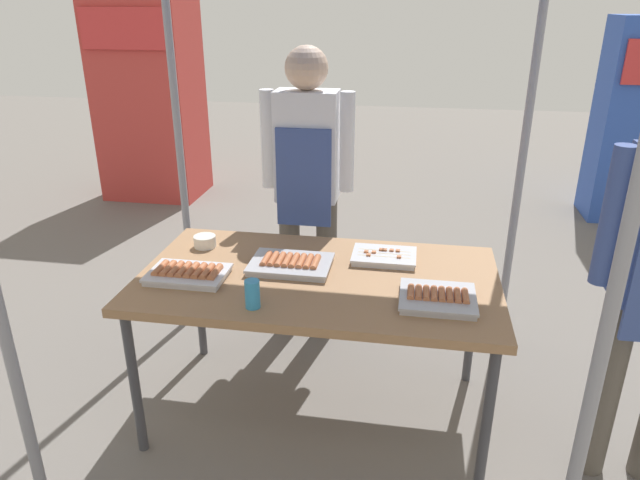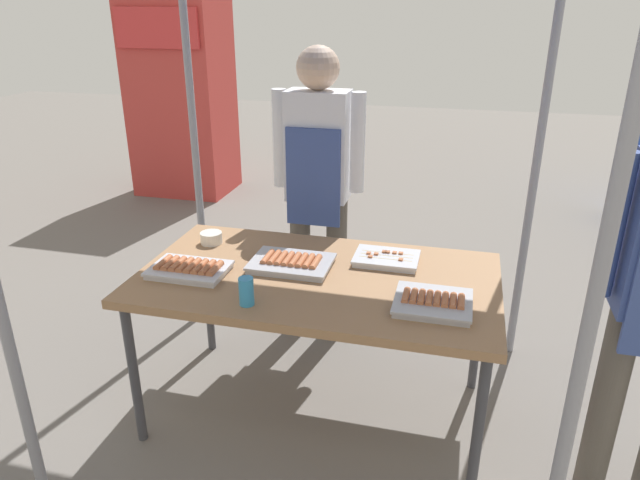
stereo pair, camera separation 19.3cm
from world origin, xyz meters
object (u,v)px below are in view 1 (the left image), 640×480
tray_pork_links (291,264)px  vendor_woman (307,173)px  tray_spring_rolls (188,273)px  tray_grilled_sausages (438,298)px  neighbor_stall_right (149,93)px  drink_cup_near_edge (252,294)px  condiment_bowl (205,241)px  stall_table (318,286)px  tray_meat_skewers (384,256)px

tray_pork_links → vendor_woman: vendor_woman is taller
tray_pork_links → tray_spring_rolls: size_ratio=1.07×
tray_grilled_sausages → neighbor_stall_right: (-2.77, 3.35, 0.27)m
tray_grilled_sausages → tray_spring_rolls: 1.09m
drink_cup_near_edge → tray_pork_links: bearing=79.6°
tray_spring_rolls → drink_cup_near_edge: (0.35, -0.21, 0.04)m
tray_spring_rolls → drink_cup_near_edge: size_ratio=2.92×
condiment_bowl → neighbor_stall_right: bearing=119.0°
condiment_bowl → neighbor_stall_right: size_ratio=0.05×
stall_table → drink_cup_near_edge: bearing=-122.1°
tray_spring_rolls → neighbor_stall_right: size_ratio=0.17×
tray_meat_skewers → neighbor_stall_right: bearing=130.5°
neighbor_stall_right → vendor_woman: bearing=-49.6°
stall_table → tray_pork_links: bearing=158.4°
tray_grilled_sausages → tray_meat_skewers: size_ratio=1.03×
condiment_bowl → neighbor_stall_right: neighbor_stall_right is taller
tray_pork_links → neighbor_stall_right: bearing=124.0°
drink_cup_near_edge → tray_spring_rolls: bearing=149.9°
tray_grilled_sausages → tray_meat_skewers: bearing=122.3°
stall_table → tray_spring_rolls: tray_spring_rolls is taller
neighbor_stall_right → tray_meat_skewers: bearing=-49.5°
tray_meat_skewers → condiment_bowl: condiment_bowl is taller
tray_meat_skewers → neighbor_stall_right: (-2.53, 2.97, 0.27)m
condiment_bowl → vendor_woman: size_ratio=0.07×
tray_spring_rolls → condiment_bowl: bearing=98.0°
tray_meat_skewers → neighbor_stall_right: 3.91m
stall_table → tray_pork_links: 0.16m
drink_cup_near_edge → neighbor_stall_right: size_ratio=0.06×
tray_meat_skewers → tray_spring_rolls: (-0.84, -0.34, 0.01)m
tray_meat_skewers → stall_table: bearing=-142.2°
tray_spring_rolls → condiment_bowl: (-0.05, 0.35, 0.01)m
stall_table → condiment_bowl: size_ratio=14.54×
condiment_bowl → tray_pork_links: bearing=-19.7°
condiment_bowl → drink_cup_near_edge: drink_cup_near_edge is taller
tray_grilled_sausages → drink_cup_near_edge: size_ratio=2.61×
tray_spring_rolls → neighbor_stall_right: neighbor_stall_right is taller
tray_spring_rolls → condiment_bowl: size_ratio=3.14×
tray_spring_rolls → tray_meat_skewers: bearing=22.1°
tray_grilled_sausages → drink_cup_near_edge: bearing=-167.2°
tray_grilled_sausages → tray_meat_skewers: tray_grilled_sausages is taller
tray_meat_skewers → vendor_woman: 0.76m
stall_table → tray_meat_skewers: bearing=37.8°
tray_meat_skewers → tray_pork_links: 0.45m
tray_meat_skewers → neighbor_stall_right: neighbor_stall_right is taller
tray_pork_links → condiment_bowl: size_ratio=3.37×
stall_table → drink_cup_near_edge: size_ratio=13.54×
tray_grilled_sausages → tray_meat_skewers: 0.45m
drink_cup_near_edge → vendor_woman: bearing=89.2°
tray_pork_links → neighbor_stall_right: size_ratio=0.18×
tray_grilled_sausages → condiment_bowl: size_ratio=2.80×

